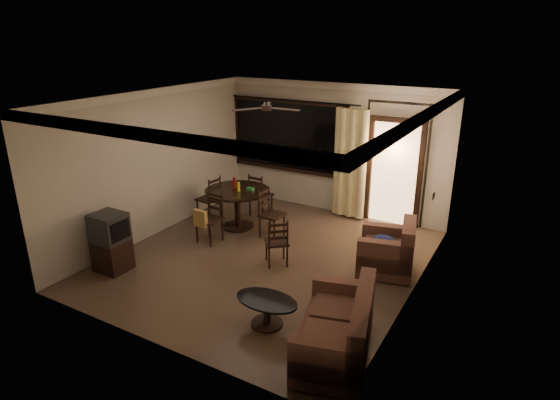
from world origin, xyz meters
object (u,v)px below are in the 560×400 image
Objects in this scene: tv_cabinet at (111,242)px; dining_chair_east at (272,223)px; dining_table at (237,198)px; armchair at (389,252)px; coffee_table at (267,308)px; side_chair at (277,250)px; dining_chair_north at (261,203)px; dining_chair_south at (209,227)px; dining_chair_west at (209,206)px; sofa at (340,332)px.

dining_chair_east is at bearing 56.16° from tv_cabinet.
dining_table is 2.65m from tv_cabinet.
dining_chair_east is at bearing -4.05° from dining_table.
armchair reaches higher than coffee_table.
side_chair is (-1.74, -0.70, -0.11)m from armchair.
side_chair is at bearing -140.75° from dining_chair_east.
armchair is at bearing -91.89° from dining_chair_east.
dining_chair_north is at bearing 46.76° from dining_chair_east.
dining_chair_east is 1.00× the size of dining_chair_south.
tv_cabinet is 2.76m from side_chair.
tv_cabinet is (-1.61, -2.48, 0.22)m from dining_chair_east.
coffee_table is at bearing -32.74° from dining_chair_south.
dining_chair_west is 1.00× the size of dining_chair_north.
tv_cabinet is 4.16m from sofa.
dining_chair_east is at bearing 119.58° from coffee_table.
dining_chair_east reaches higher than coffee_table.
dining_chair_east is 2.96m from tv_cabinet.
armchair is at bearing 78.29° from sofa.
sofa is (4.14, -2.74, 0.05)m from dining_chair_west.
coffee_table is (2.27, -2.60, -0.37)m from dining_table.
dining_chair_north is 1.11× the size of side_chair.
dining_chair_east reaches higher than side_chair.
dining_chair_east is at bearing 45.70° from dining_chair_south.
dining_chair_north is at bearing 135.43° from dining_chair_west.
tv_cabinet is at bearing -164.47° from armchair.
dining_chair_west and dining_chair_east have the same top height.
armchair is at bearing 13.42° from dining_chair_south.
dining_chair_west is 2.60m from tv_cabinet.
dining_table is 0.75× the size of sofa.
dining_chair_west is 0.95× the size of tv_cabinet.
armchair reaches higher than side_chair.
tv_cabinet is at bearing 3.74° from dining_chair_west.
tv_cabinet reaches higher than dining_chair_east.
dining_table reaches higher than tv_cabinet.
dining_table is 1.50× the size of side_chair.
side_chair is (-1.87, 1.68, -0.08)m from sofa.
dining_chair_south is at bearing 90.00° from dining_chair_north.
dining_table is 1.35× the size of dining_chair_north.
armchair is at bearing 67.07° from coffee_table.
dining_chair_west reaches higher than coffee_table.
dining_table is at bearing 89.91° from dining_chair_south.
tv_cabinet is (-0.72, -1.68, 0.20)m from dining_chair_south.
dining_chair_west and dining_chair_south have the same top height.
side_chair is at bearing 132.99° from dining_chair_north.
tv_cabinet is at bearing -6.31° from side_chair.
dining_table reaches higher than side_chair.
armchair is 1.16× the size of coffee_table.
coffee_table is at bearing -126.36° from armchair.
dining_chair_south is at bearing -45.56° from side_chair.
dining_table is at bearing 90.10° from dining_chair_north.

